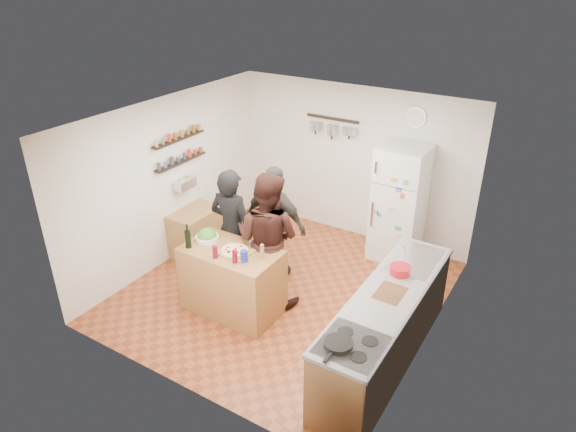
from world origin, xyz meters
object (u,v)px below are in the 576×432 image
Objects in this scene: person_back at (275,223)px; red_bowl at (400,270)px; wine_bottle at (188,239)px; salt_canister at (244,256)px; skillet at (338,344)px; prep_island at (232,280)px; salad_bowl at (207,238)px; wall_clock at (416,117)px; person_left at (232,230)px; side_table at (197,232)px; counter_run at (385,328)px; person_center at (267,239)px; pepper_mill at (262,253)px; fridge at (399,204)px.

person_back is 7.09× the size of red_bowl.
red_bowl is at bearing 17.92° from wine_bottle.
salt_canister reaches higher than skillet.
prep_island is 0.64m from salad_bowl.
salt_canister is 0.48× the size of wall_clock.
wall_clock is at bearing 64.61° from prep_island.
person_back reaches higher than red_bowl.
salt_canister is at bearing 132.66° from person_left.
wall_clock is at bearing 107.83° from red_bowl.
skillet is (1.94, -1.90, 0.10)m from person_back.
side_table is (-2.69, -1.89, -1.78)m from wall_clock.
salt_canister is 1.86m from counter_run.
skillet is (2.38, -0.95, 0.01)m from salad_bowl.
person_center reaches higher than person_left.
skillet is 3.83m from side_table.
person_left is 1.04× the size of person_back.
person_center reaches higher than wine_bottle.
person_back is 2.72m from skillet.
wine_bottle is (-0.50, -0.22, 0.57)m from prep_island.
red_bowl is at bearing 170.48° from person_back.
salad_bowl is at bearing 173.21° from prep_island.
counter_run is at bearing 167.66° from person_left.
wall_clock is (0.86, 2.72, 1.16)m from pepper_mill.
wine_bottle is at bearing 164.57° from skillet.
wine_bottle is at bearing 68.77° from person_back.
person_left reaches higher than red_bowl.
salad_bowl is 1.39m from side_table.
wine_bottle is at bearing -106.50° from salad_bowl.
person_back is 2.13× the size of side_table.
person_left reaches higher than wine_bottle.
skillet reaches higher than salad_bowl.
person_back reaches higher than skillet.
person_center reaches higher than side_table.
salad_bowl is 2.49m from red_bowl.
red_bowl is (1.76, 0.13, 0.04)m from person_center.
wine_bottle reaches higher than skillet.
prep_island is 2.07m from counter_run.
person_left reaches higher than counter_run.
wall_clock is 0.37× the size of side_table.
side_table is at bearing 151.92° from skillet.
salt_canister is 0.88m from person_left.
pepper_mill reaches higher than counter_run.
salt_canister reaches higher than red_bowl.
skillet is at bearing 136.31° from person_center.
counter_run is 0.69m from red_bowl.
side_table is at bearing 167.84° from counter_run.
skillet reaches higher than counter_run.
red_bowl reaches higher than salad_bowl.
pepper_mill reaches higher than skillet.
fridge is at bearing -129.95° from person_back.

